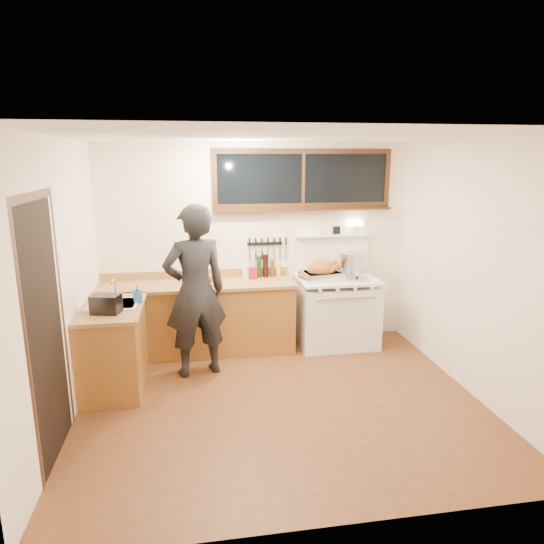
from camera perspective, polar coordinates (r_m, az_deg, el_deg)
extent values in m
cube|color=#542B16|center=(5.11, 1.04, -15.03)|extent=(4.00, 3.50, 0.02)
cube|color=white|center=(6.35, -1.81, 3.21)|extent=(4.00, 0.05, 2.60)
cube|color=white|center=(2.98, 7.38, -8.76)|extent=(4.00, 0.05, 2.60)
cube|color=white|center=(4.71, -23.90, -1.53)|extent=(0.05, 3.50, 2.60)
cube|color=white|center=(5.37, 22.86, 0.28)|extent=(0.05, 3.50, 2.60)
cube|color=white|center=(4.50, 1.18, 16.00)|extent=(4.00, 3.50, 0.05)
cube|color=brown|center=(6.20, -8.73, -5.52)|extent=(2.40, 0.60, 0.86)
cube|color=#9E6F3E|center=(6.06, -8.88, -1.52)|extent=(2.44, 0.64, 0.04)
cube|color=#9E6F3E|center=(6.33, -8.94, -0.23)|extent=(2.40, 0.03, 0.10)
sphere|color=#B78C38|center=(5.93, -18.52, -4.20)|extent=(0.03, 0.03, 0.03)
sphere|color=#B78C38|center=(5.87, -13.68, -4.06)|extent=(0.03, 0.03, 0.03)
sphere|color=#B78C38|center=(5.85, -8.79, -3.89)|extent=(0.03, 0.03, 0.03)
sphere|color=#B78C38|center=(5.87, -3.89, -3.69)|extent=(0.03, 0.03, 0.03)
sphere|color=#B78C38|center=(5.93, 0.45, -3.49)|extent=(0.03, 0.03, 0.03)
cube|color=brown|center=(5.49, -18.13, -8.56)|extent=(0.60, 1.05, 0.86)
cube|color=#9E6F3E|center=(5.34, -18.37, -4.07)|extent=(0.64, 1.09, 0.04)
cube|color=white|center=(5.42, -18.12, -4.24)|extent=(0.45, 0.40, 0.14)
cube|color=white|center=(5.41, -18.17, -3.58)|extent=(0.50, 0.45, 0.01)
cylinder|color=silver|center=(5.55, -17.99, -1.91)|extent=(0.02, 0.02, 0.24)
cylinder|color=silver|center=(5.44, -18.19, -1.01)|extent=(0.02, 0.18, 0.02)
cube|color=white|center=(6.42, 7.62, -5.00)|extent=(1.00, 0.70, 0.82)
cube|color=white|center=(6.29, 7.75, -0.88)|extent=(1.02, 0.72, 0.03)
cube|color=white|center=(6.08, 8.57, -4.99)|extent=(0.88, 0.02, 0.46)
cylinder|color=silver|center=(5.98, 8.74, -3.09)|extent=(0.75, 0.02, 0.02)
cylinder|color=white|center=(5.87, 5.68, -2.20)|extent=(0.04, 0.03, 0.04)
cylinder|color=white|center=(5.93, 7.74, -2.10)|extent=(0.04, 0.03, 0.04)
cylinder|color=white|center=(6.00, 9.75, -1.99)|extent=(0.04, 0.03, 0.04)
cylinder|color=white|center=(6.07, 11.71, -1.89)|extent=(0.04, 0.03, 0.04)
cube|color=white|center=(6.53, 7.01, 2.06)|extent=(1.00, 0.05, 0.50)
cube|color=white|center=(6.45, 7.15, 4.31)|extent=(1.00, 0.12, 0.03)
cylinder|color=white|center=(6.53, 9.70, 4.95)|extent=(0.11, 0.11, 0.11)
cube|color=#FFE5B2|center=(6.52, 9.73, 5.69)|extent=(0.19, 0.10, 0.06)
cube|color=black|center=(6.46, 7.59, 4.89)|extent=(0.09, 0.05, 0.10)
cylinder|color=white|center=(6.39, 5.61, 4.81)|extent=(0.04, 0.04, 0.09)
cylinder|color=white|center=(6.38, 5.09, 4.81)|extent=(0.04, 0.04, 0.09)
cube|color=black|center=(6.32, 3.69, 10.90)|extent=(2.20, 0.01, 0.62)
cube|color=black|center=(6.31, 3.74, 13.99)|extent=(2.32, 0.04, 0.06)
cube|color=black|center=(6.34, 3.65, 7.83)|extent=(2.32, 0.04, 0.06)
cube|color=black|center=(6.16, -6.79, 10.77)|extent=(0.06, 0.04, 0.62)
cube|color=black|center=(6.66, 13.38, 10.70)|extent=(0.06, 0.04, 0.62)
cube|color=black|center=(6.31, 3.69, 10.90)|extent=(0.04, 0.04, 0.62)
cube|color=black|center=(6.29, 3.74, 7.38)|extent=(2.32, 0.13, 0.03)
cube|color=black|center=(4.27, -24.93, -6.64)|extent=(0.01, 0.86, 2.10)
cube|color=black|center=(3.83, -26.76, -9.07)|extent=(0.01, 0.07, 2.10)
cube|color=black|center=(4.71, -23.36, -4.66)|extent=(0.01, 0.07, 2.10)
cube|color=black|center=(4.05, -26.39, 7.98)|extent=(0.01, 1.04, 0.07)
cube|color=black|center=(6.32, -0.87, 3.35)|extent=(0.46, 0.02, 0.04)
cube|color=silver|center=(6.30, -2.64, 2.29)|extent=(0.02, 0.00, 0.18)
cube|color=black|center=(6.27, -2.66, 3.54)|extent=(0.02, 0.02, 0.10)
cube|color=silver|center=(6.31, -1.92, 2.31)|extent=(0.02, 0.00, 0.18)
cube|color=black|center=(6.28, -1.93, 3.57)|extent=(0.02, 0.02, 0.10)
cube|color=silver|center=(6.32, -1.20, 2.34)|extent=(0.02, 0.00, 0.18)
cube|color=black|center=(6.29, -1.21, 3.59)|extent=(0.02, 0.02, 0.10)
cube|color=silver|center=(6.33, -0.48, 2.36)|extent=(0.03, 0.00, 0.18)
cube|color=black|center=(6.31, -0.49, 3.61)|extent=(0.02, 0.02, 0.10)
cube|color=silver|center=(6.34, 0.23, 2.38)|extent=(0.03, 0.00, 0.18)
cube|color=black|center=(6.32, 0.23, 3.63)|extent=(0.02, 0.02, 0.10)
cube|color=silver|center=(6.36, 0.94, 2.40)|extent=(0.03, 0.00, 0.18)
cube|color=black|center=(6.33, 0.95, 3.65)|extent=(0.02, 0.02, 0.10)
cube|color=silver|center=(6.37, 1.65, 2.42)|extent=(0.03, 0.00, 0.18)
cube|color=black|center=(6.35, 1.66, 3.67)|extent=(0.02, 0.02, 0.10)
imported|color=black|center=(5.43, -9.02, -2.27)|extent=(0.81, 0.64, 1.94)
imported|color=#225FAC|center=(5.38, -15.55, -2.48)|extent=(0.11, 0.11, 0.19)
cube|color=black|center=(5.10, -18.94, -3.58)|extent=(0.31, 0.25, 0.19)
cube|color=#9E6F3E|center=(6.03, -7.71, -1.23)|extent=(0.41, 0.36, 0.02)
ellipsoid|color=#9F541C|center=(6.02, -7.73, -0.64)|extent=(0.22, 0.19, 0.11)
sphere|color=#9F541C|center=(6.06, -6.92, -0.28)|extent=(0.04, 0.04, 0.04)
sphere|color=#9F541C|center=(5.97, -6.88, -0.47)|extent=(0.04, 0.04, 0.04)
cube|color=silver|center=(6.19, 5.84, -0.42)|extent=(0.55, 0.46, 0.10)
cube|color=#3F3F42|center=(6.18, 5.84, -0.11)|extent=(0.49, 0.39, 0.03)
torus|color=silver|center=(6.12, 3.53, -0.06)|extent=(0.03, 0.10, 0.10)
torus|color=silver|center=(6.25, 8.12, 0.11)|extent=(0.03, 0.10, 0.10)
ellipsoid|color=#9F541C|center=(6.17, 5.86, 0.39)|extent=(0.43, 0.36, 0.24)
cylinder|color=#9F541C|center=(6.12, 7.27, 0.42)|extent=(0.14, 0.09, 0.11)
sphere|color=#9F541C|center=(6.13, 7.92, 0.76)|extent=(0.07, 0.07, 0.07)
cylinder|color=#9F541C|center=(6.29, 6.79, 0.79)|extent=(0.14, 0.09, 0.11)
sphere|color=#9F541C|center=(6.30, 7.42, 1.13)|extent=(0.07, 0.07, 0.07)
cylinder|color=silver|center=(6.49, 9.05, 1.00)|extent=(0.38, 0.38, 0.30)
cylinder|color=silver|center=(6.45, 7.21, 0.20)|extent=(0.19, 0.19, 0.12)
cylinder|color=black|center=(6.55, 7.15, 0.87)|extent=(0.05, 0.16, 0.02)
cylinder|color=silver|center=(6.25, 9.95, -0.78)|extent=(0.37, 0.37, 0.02)
sphere|color=black|center=(6.25, 9.96, -0.62)|extent=(0.03, 0.03, 0.03)
cube|color=maroon|center=(6.19, -2.28, -0.10)|extent=(0.11, 0.10, 0.16)
cylinder|color=white|center=(6.20, -3.09, 0.01)|extent=(0.11, 0.11, 0.17)
cylinder|color=black|center=(6.26, -1.54, 0.63)|extent=(0.06, 0.06, 0.28)
cylinder|color=black|center=(6.27, -0.77, 0.75)|extent=(0.07, 0.07, 0.30)
cylinder|color=black|center=(6.29, 0.07, 0.43)|extent=(0.06, 0.06, 0.22)
cylinder|color=black|center=(6.31, 0.75, 0.27)|extent=(0.06, 0.06, 0.18)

